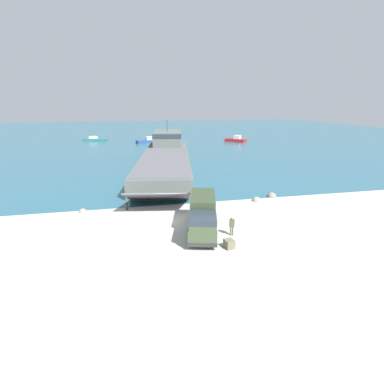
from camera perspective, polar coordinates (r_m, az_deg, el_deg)
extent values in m
plane|color=#B7B5AD|center=(30.83, -4.49, -5.08)|extent=(240.00, 240.00, 0.00)
cube|color=#285B70|center=(123.38, -10.65, 10.93)|extent=(240.00, 180.00, 0.01)
cube|color=#56605B|center=(54.76, -5.06, 5.81)|extent=(14.55, 38.87, 2.48)
cube|color=#56565B|center=(54.54, -5.09, 7.14)|extent=(13.64, 37.26, 0.08)
cube|color=#56605B|center=(67.40, -4.67, 10.19)|extent=(7.52, 11.47, 3.04)
cube|color=#28333D|center=(67.31, -4.69, 10.96)|extent=(7.70, 11.60, 0.91)
cylinder|color=#3F3F42|center=(67.16, -4.72, 12.50)|extent=(0.16, 0.16, 2.40)
cube|color=#56565B|center=(33.67, -6.52, -0.84)|extent=(7.87, 6.55, 2.43)
cube|color=#3D4C33|center=(27.43, 2.03, -5.58)|extent=(4.19, 8.07, 1.27)
cube|color=#3D4C33|center=(24.65, 2.03, -5.44)|extent=(2.78, 3.09, 0.92)
cube|color=#28333D|center=(24.57, 2.04, -4.94)|extent=(2.86, 3.13, 0.46)
cube|color=#344129|center=(28.18, 2.06, -1.96)|extent=(3.39, 5.30, 1.50)
cube|color=#2D2D2D|center=(24.17, 1.99, -10.01)|extent=(2.37, 0.82, 0.32)
cylinder|color=black|center=(25.42, 4.17, -8.53)|extent=(0.66, 1.20, 1.14)
cylinder|color=black|center=(25.42, -0.17, -8.49)|extent=(0.66, 1.20, 1.14)
cylinder|color=black|center=(29.32, 3.90, -5.03)|extent=(0.66, 1.20, 1.14)
cylinder|color=black|center=(29.32, 0.16, -4.99)|extent=(0.66, 1.20, 1.14)
cylinder|color=black|center=(30.34, 3.84, -4.27)|extent=(0.66, 1.20, 1.14)
cylinder|color=black|center=(30.34, 0.23, -4.23)|extent=(0.66, 1.20, 1.14)
cylinder|color=#475638|center=(27.07, 7.36, -7.35)|extent=(0.14, 0.14, 0.85)
cylinder|color=#475638|center=(27.09, 7.74, -7.34)|extent=(0.14, 0.14, 0.85)
cube|color=#475638|center=(26.79, 7.61, -5.85)|extent=(0.48, 0.34, 0.67)
sphere|color=tan|center=(26.62, 7.65, -4.95)|extent=(0.23, 0.23, 0.23)
cube|color=navy|center=(92.17, -8.42, 9.52)|extent=(7.21, 4.09, 0.88)
cube|color=silver|center=(92.26, -8.14, 10.12)|extent=(2.42, 2.03, 0.97)
cube|color=#B22323|center=(94.80, 8.32, 9.73)|extent=(6.47, 6.32, 0.95)
cube|color=silver|center=(94.51, 8.62, 10.31)|extent=(2.68, 2.68, 1.05)
cube|color=#2D7060|center=(101.39, -17.96, 9.46)|extent=(7.98, 4.46, 0.67)
cube|color=silver|center=(101.53, -18.30, 9.84)|extent=(2.67, 2.24, 0.74)
cylinder|color=#333338|center=(33.97, -12.32, -2.79)|extent=(0.27, 0.27, 0.64)
sphere|color=#333338|center=(33.84, -12.36, -2.15)|extent=(0.31, 0.31, 0.31)
cube|color=#6B664C|center=(24.85, 7.10, -9.80)|extent=(0.84, 0.95, 0.70)
sphere|color=gray|center=(37.01, 12.14, -1.69)|extent=(1.08, 1.08, 1.08)
sphere|color=gray|center=(34.57, -20.08, -3.65)|extent=(0.86, 0.86, 0.86)
sphere|color=gray|center=(39.13, 14.92, -0.89)|extent=(1.14, 1.14, 1.14)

